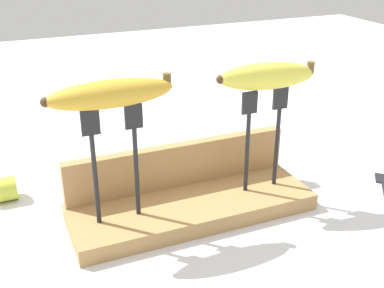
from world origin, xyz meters
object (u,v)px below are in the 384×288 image
(banana_raised_right, at_px, (267,76))
(banana_chunk_near, at_px, (3,190))
(banana_raised_left, at_px, (110,94))
(fork_stand_left, at_px, (115,154))
(fork_stand_right, at_px, (263,130))

(banana_raised_right, bearing_deg, banana_chunk_near, 156.78)
(banana_raised_left, bearing_deg, banana_chunk_near, 132.38)
(banana_raised_right, bearing_deg, banana_raised_left, -180.00)
(fork_stand_left, bearing_deg, banana_chunk_near, 132.39)
(fork_stand_left, height_order, banana_raised_left, banana_raised_left)
(fork_stand_right, bearing_deg, banana_chunk_near, 156.78)
(fork_stand_left, distance_m, banana_raised_left, 0.09)
(banana_raised_left, relative_size, banana_chunk_near, 4.09)
(fork_stand_left, xyz_separation_m, fork_stand_right, (0.25, 0.00, -0.00))
(fork_stand_left, height_order, banana_chunk_near, fork_stand_left)
(fork_stand_right, relative_size, banana_chunk_near, 3.87)
(fork_stand_left, relative_size, banana_chunk_near, 3.98)
(banana_raised_left, relative_size, banana_raised_right, 1.14)
(fork_stand_right, height_order, banana_chunk_near, fork_stand_right)
(banana_chunk_near, bearing_deg, fork_stand_left, -47.61)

